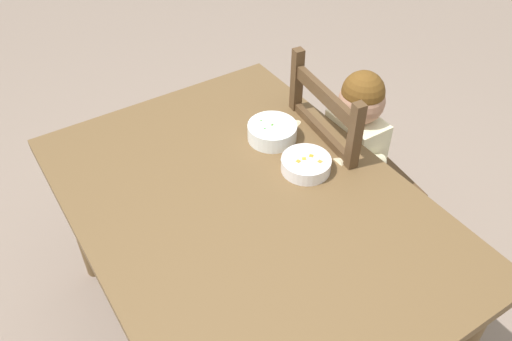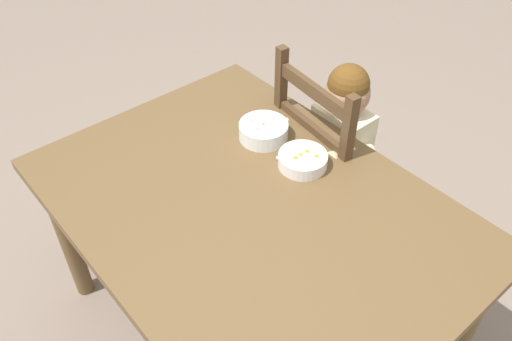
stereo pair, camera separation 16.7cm
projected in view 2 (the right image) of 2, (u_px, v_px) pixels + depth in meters
ground_plane at (252, 329)px, 2.13m from camera, size 8.00×8.00×0.00m
dining_table at (251, 222)px, 1.71m from camera, size 1.38×1.00×0.73m
dining_chair at (332, 171)px, 2.16m from camera, size 0.47×0.47×0.98m
child_figure at (337, 141)px, 2.05m from camera, size 0.32×0.31×0.94m
bowl_of_peas at (263, 130)px, 1.87m from camera, size 0.18×0.18×0.06m
bowl_of_carrots at (303, 160)px, 1.76m from camera, size 0.17×0.17×0.05m
spoon at (288, 159)px, 1.80m from camera, size 0.12×0.11×0.01m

